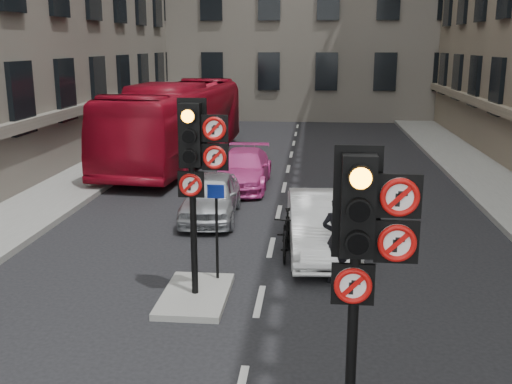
% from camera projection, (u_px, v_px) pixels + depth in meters
% --- Properties ---
extents(pavement_left, '(3.00, 50.00, 0.16)m').
position_uv_depth(pavement_left, '(48.00, 195.00, 18.43)').
color(pavement_left, gray).
rests_on(pavement_left, ground).
extents(centre_island, '(1.20, 2.00, 0.12)m').
position_uv_depth(centre_island, '(195.00, 296.00, 11.11)').
color(centre_island, gray).
rests_on(centre_island, ground).
extents(signal_near, '(0.91, 0.40, 3.58)m').
position_uv_depth(signal_near, '(365.00, 239.00, 6.38)').
color(signal_near, black).
rests_on(signal_near, ground).
extents(signal_far, '(0.91, 0.40, 3.58)m').
position_uv_depth(signal_far, '(196.00, 156.00, 10.46)').
color(signal_far, black).
rests_on(signal_far, centre_island).
extents(car_silver, '(1.61, 3.64, 1.22)m').
position_uv_depth(car_silver, '(211.00, 196.00, 16.12)').
color(car_silver, '#AEB1B6').
rests_on(car_silver, ground).
extents(car_white, '(1.69, 4.11, 1.33)m').
position_uv_depth(car_white, '(321.00, 224.00, 13.44)').
color(car_white, white).
rests_on(car_white, ground).
extents(car_pink, '(1.69, 4.12, 1.20)m').
position_uv_depth(car_pink, '(243.00, 169.00, 19.68)').
color(car_pink, '#CE3C90').
rests_on(car_pink, ground).
extents(bus_red, '(3.57, 11.46, 3.14)m').
position_uv_depth(bus_red, '(177.00, 123.00, 23.58)').
color(bus_red, maroon).
rests_on(bus_red, ground).
extents(motorcycle, '(0.53, 1.73, 1.03)m').
position_uv_depth(motorcycle, '(287.00, 234.00, 13.21)').
color(motorcycle, black).
rests_on(motorcycle, ground).
extents(motorcyclist, '(0.76, 0.62, 1.80)m').
position_uv_depth(motorcyclist, '(338.00, 240.00, 11.63)').
color(motorcyclist, black).
rests_on(motorcyclist, ground).
extents(info_sign, '(0.33, 0.10, 1.90)m').
position_uv_depth(info_sign, '(216.00, 218.00, 11.48)').
color(info_sign, black).
rests_on(info_sign, centre_island).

